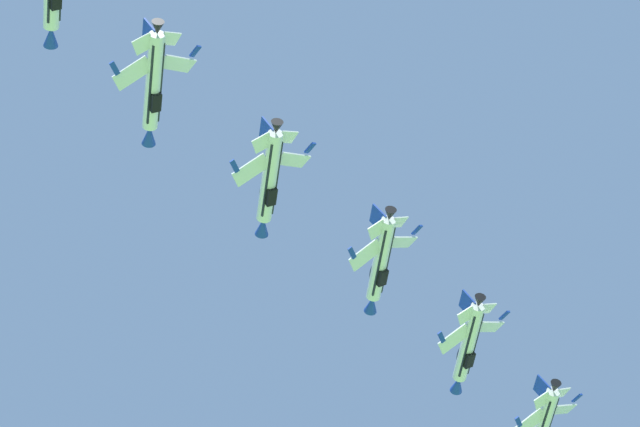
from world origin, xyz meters
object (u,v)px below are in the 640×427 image
Objects in this scene: fighter_jet_lead at (542,426)px; fighter_jet_right_wing at (380,261)px; fighter_jet_left_wing at (468,344)px; fighter_jet_right_outer at (153,83)px; fighter_jet_left_outer at (269,179)px.

fighter_jet_right_wing reaches higher than fighter_jet_lead.
fighter_jet_lead is at bearing 43.92° from fighter_jet_left_wing.
fighter_jet_right_wing is 1.00× the size of fighter_jet_right_outer.
fighter_jet_left_wing is 51.94m from fighter_jet_right_outer.
fighter_jet_lead is 50.96m from fighter_jet_left_outer.
fighter_jet_right_outer reaches higher than fighter_jet_left_outer.
fighter_jet_left_wing is at bearing 40.64° from fighter_jet_left_outer.
fighter_jet_left_wing is 1.00× the size of fighter_jet_left_outer.
fighter_jet_right_wing is (-19.90, -25.13, 3.44)m from fighter_jet_lead.
fighter_jet_left_outer is at bearing 36.14° from fighter_jet_right_outer.
fighter_jet_right_outer is at bearing -143.86° from fighter_jet_left_outer.
fighter_jet_right_wing reaches higher than fighter_jet_left_outer.
fighter_jet_right_outer is (-34.41, -38.90, 0.81)m from fighter_jet_left_wing.
fighter_jet_left_wing is 35.19m from fighter_jet_left_outer.
fighter_jet_right_outer is at bearing -139.71° from fighter_jet_lead.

